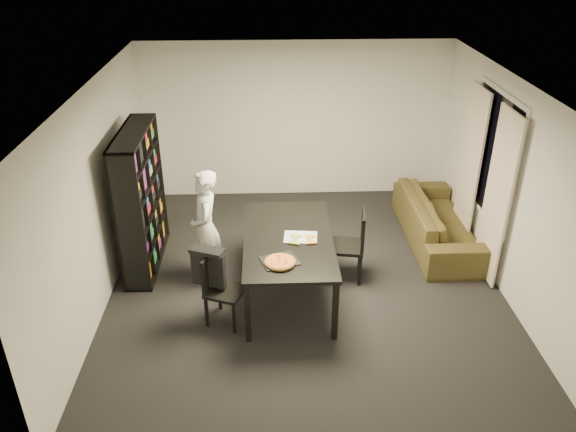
{
  "coord_description": "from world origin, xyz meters",
  "views": [
    {
      "loc": [
        -0.47,
        -6.13,
        4.23
      ],
      "look_at": [
        -0.23,
        -0.12,
        1.05
      ],
      "focal_mm": 35.0,
      "sensor_mm": 36.0,
      "label": 1
    }
  ],
  "objects_px": {
    "bookshelf": "(141,200)",
    "baking_tray": "(279,261)",
    "dining_table": "(288,242)",
    "chair_right": "(354,241)",
    "chair_left": "(219,284)",
    "sofa": "(438,221)",
    "person": "(206,228)",
    "pepperoni_pizza": "(280,262)"
  },
  "relations": [
    {
      "from": "sofa",
      "to": "chair_right",
      "type": "bearing_deg",
      "value": 123.23
    },
    {
      "from": "chair_left",
      "to": "sofa",
      "type": "bearing_deg",
      "value": -38.45
    },
    {
      "from": "bookshelf",
      "to": "baking_tray",
      "type": "relative_size",
      "value": 4.75
    },
    {
      "from": "chair_right",
      "to": "chair_left",
      "type": "bearing_deg",
      "value": -54.18
    },
    {
      "from": "bookshelf",
      "to": "dining_table",
      "type": "xyz_separation_m",
      "value": [
        1.92,
        -0.82,
        -0.21
      ]
    },
    {
      "from": "chair_right",
      "to": "pepperoni_pizza",
      "type": "bearing_deg",
      "value": -37.44
    },
    {
      "from": "chair_right",
      "to": "baking_tray",
      "type": "distance_m",
      "value": 1.33
    },
    {
      "from": "dining_table",
      "to": "sofa",
      "type": "xyz_separation_m",
      "value": [
        2.25,
        1.24,
        -0.41
      ]
    },
    {
      "from": "person",
      "to": "pepperoni_pizza",
      "type": "relative_size",
      "value": 4.42
    },
    {
      "from": "chair_right",
      "to": "dining_table",
      "type": "bearing_deg",
      "value": -59.89
    },
    {
      "from": "baking_tray",
      "to": "pepperoni_pizza",
      "type": "distance_m",
      "value": 0.06
    },
    {
      "from": "pepperoni_pizza",
      "to": "dining_table",
      "type": "bearing_deg",
      "value": 78.86
    },
    {
      "from": "chair_left",
      "to": "bookshelf",
      "type": "bearing_deg",
      "value": 61.37
    },
    {
      "from": "bookshelf",
      "to": "baking_tray",
      "type": "bearing_deg",
      "value": -36.94
    },
    {
      "from": "person",
      "to": "chair_left",
      "type": "bearing_deg",
      "value": 5.84
    },
    {
      "from": "bookshelf",
      "to": "pepperoni_pizza",
      "type": "bearing_deg",
      "value": -37.99
    },
    {
      "from": "dining_table",
      "to": "baking_tray",
      "type": "relative_size",
      "value": 4.85
    },
    {
      "from": "bookshelf",
      "to": "person",
      "type": "xyz_separation_m",
      "value": [
        0.89,
        -0.48,
        -0.18
      ]
    },
    {
      "from": "person",
      "to": "dining_table",
      "type": "bearing_deg",
      "value": 63.85
    },
    {
      "from": "chair_left",
      "to": "sofa",
      "type": "distance_m",
      "value": 3.55
    },
    {
      "from": "chair_left",
      "to": "pepperoni_pizza",
      "type": "distance_m",
      "value": 0.79
    },
    {
      "from": "chair_right",
      "to": "baking_tray",
      "type": "xyz_separation_m",
      "value": [
        -0.98,
        -0.86,
        0.26
      ]
    },
    {
      "from": "chair_left",
      "to": "sofa",
      "type": "height_order",
      "value": "chair_left"
    },
    {
      "from": "dining_table",
      "to": "baking_tray",
      "type": "distance_m",
      "value": 0.55
    },
    {
      "from": "chair_left",
      "to": "person",
      "type": "height_order",
      "value": "person"
    },
    {
      "from": "chair_left",
      "to": "baking_tray",
      "type": "distance_m",
      "value": 0.77
    },
    {
      "from": "chair_right",
      "to": "person",
      "type": "xyz_separation_m",
      "value": [
        -1.9,
        0.02,
        0.22
      ]
    },
    {
      "from": "bookshelf",
      "to": "chair_left",
      "type": "xyz_separation_m",
      "value": [
        1.09,
        -1.33,
        -0.45
      ]
    },
    {
      "from": "chair_left",
      "to": "person",
      "type": "distance_m",
      "value": 0.92
    },
    {
      "from": "dining_table",
      "to": "chair_right",
      "type": "height_order",
      "value": "chair_right"
    },
    {
      "from": "sofa",
      "to": "baking_tray",
      "type": "bearing_deg",
      "value": 126.71
    },
    {
      "from": "chair_right",
      "to": "person",
      "type": "relative_size",
      "value": 0.62
    },
    {
      "from": "chair_right",
      "to": "baking_tray",
      "type": "height_order",
      "value": "chair_right"
    },
    {
      "from": "dining_table",
      "to": "chair_left",
      "type": "bearing_deg",
      "value": -148.18
    },
    {
      "from": "sofa",
      "to": "chair_left",
      "type": "bearing_deg",
      "value": 119.61
    },
    {
      "from": "sofa",
      "to": "dining_table",
      "type": "bearing_deg",
      "value": 118.77
    },
    {
      "from": "person",
      "to": "sofa",
      "type": "height_order",
      "value": "person"
    },
    {
      "from": "dining_table",
      "to": "chair_left",
      "type": "height_order",
      "value": "chair_left"
    },
    {
      "from": "chair_left",
      "to": "chair_right",
      "type": "relative_size",
      "value": 0.91
    },
    {
      "from": "bookshelf",
      "to": "person",
      "type": "height_order",
      "value": "bookshelf"
    },
    {
      "from": "chair_left",
      "to": "baking_tray",
      "type": "relative_size",
      "value": 2.2
    },
    {
      "from": "bookshelf",
      "to": "person",
      "type": "distance_m",
      "value": 1.02
    }
  ]
}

